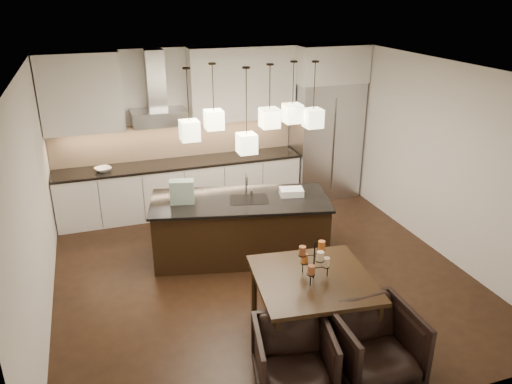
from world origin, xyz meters
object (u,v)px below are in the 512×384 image
object	(u,v)px
armchair_left	(294,359)
refrigerator	(325,140)
island_body	(240,229)
armchair_right	(374,344)
dining_table	(312,306)

from	to	relation	value
armchair_left	refrigerator	bearing A→B (deg)	72.42
island_body	armchair_right	xyz separation A→B (m)	(0.55, -2.81, -0.05)
dining_table	armchair_left	distance (m)	0.87
refrigerator	dining_table	world-z (taller)	refrigerator
island_body	dining_table	xyz separation A→B (m)	(0.23, -2.01, -0.05)
dining_table	island_body	bearing A→B (deg)	103.02
refrigerator	dining_table	size ratio (longest dim) A/B	1.70
refrigerator	armchair_right	size ratio (longest dim) A/B	2.55
armchair_left	dining_table	bearing A→B (deg)	65.11
armchair_left	island_body	bearing A→B (deg)	95.36
island_body	armchair_left	world-z (taller)	island_body
refrigerator	dining_table	xyz separation A→B (m)	(-1.99, -3.82, -0.70)
dining_table	armchair_left	xyz separation A→B (m)	(-0.52, -0.70, -0.03)
refrigerator	dining_table	bearing A→B (deg)	-117.48
island_body	armchair_right	size ratio (longest dim) A/B	2.92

